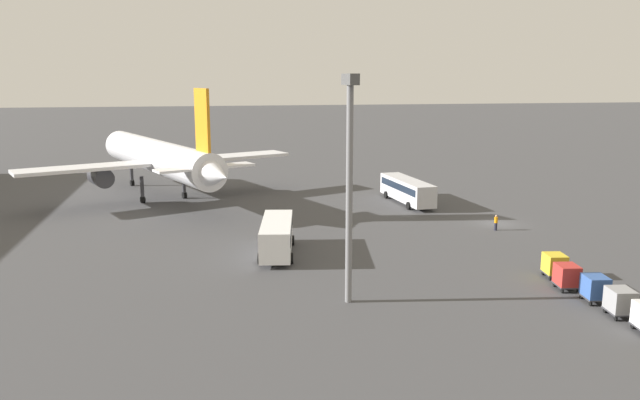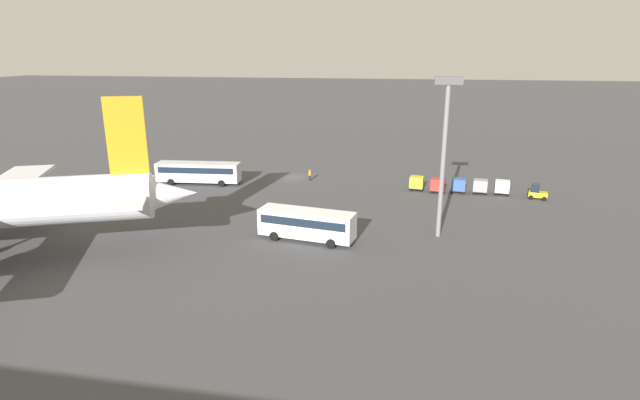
{
  "view_description": "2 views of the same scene",
  "coord_description": "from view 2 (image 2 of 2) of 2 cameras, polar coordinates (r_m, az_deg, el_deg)",
  "views": [
    {
      "loc": [
        -65.64,
        33.29,
        16.87
      ],
      "look_at": [
        0.21,
        20.89,
        3.51
      ],
      "focal_mm": 35.0,
      "sensor_mm": 36.0,
      "label": 1
    },
    {
      "loc": [
        -18.56,
        75.69,
        19.49
      ],
      "look_at": [
        -8.22,
        20.51,
        2.67
      ],
      "focal_mm": 28.0,
      "sensor_mm": 36.0,
      "label": 2
    }
  ],
  "objects": [
    {
      "name": "ground_plane",
      "position": [
        80.33,
        -3.07,
        2.61
      ],
      "size": [
        600.0,
        600.0,
        0.0
      ],
      "primitive_type": "plane",
      "color": "#424244"
    },
    {
      "name": "shuttle_bus_near",
      "position": [
        78.14,
        -13.72,
        3.22
      ],
      "size": [
        12.81,
        3.96,
        3.25
      ],
      "rotation": [
        0.0,
        0.0,
        0.09
      ],
      "color": "silver",
      "rests_on": "ground"
    },
    {
      "name": "shuttle_bus_far",
      "position": [
        53.16,
        -1.52,
        -2.6
      ],
      "size": [
        10.63,
        4.43,
        3.26
      ],
      "rotation": [
        0.0,
        0.0,
        -0.16
      ],
      "color": "white",
      "rests_on": "ground"
    },
    {
      "name": "baggage_tug",
      "position": [
        74.41,
        23.55,
        0.82
      ],
      "size": [
        2.62,
        2.07,
        2.1
      ],
      "rotation": [
        0.0,
        0.0,
        -0.21
      ],
      "color": "gold",
      "rests_on": "ground"
    },
    {
      "name": "worker_person",
      "position": [
        77.96,
        -1.17,
        2.85
      ],
      "size": [
        0.38,
        0.38,
        1.74
      ],
      "color": "#1E1E2D",
      "rests_on": "ground"
    },
    {
      "name": "cargo_cart_white",
      "position": [
        74.59,
        20.1,
        1.44
      ],
      "size": [
        2.21,
        1.94,
        2.06
      ],
      "rotation": [
        0.0,
        0.0,
        -0.14
      ],
      "color": "#38383D",
      "rests_on": "ground"
    },
    {
      "name": "cargo_cart_grey",
      "position": [
        74.11,
        17.86,
        1.56
      ],
      "size": [
        2.21,
        1.94,
        2.06
      ],
      "rotation": [
        0.0,
        0.0,
        -0.14
      ],
      "color": "#38383D",
      "rests_on": "ground"
    },
    {
      "name": "cargo_cart_blue",
      "position": [
        73.8,
        15.58,
        1.69
      ],
      "size": [
        2.21,
        1.94,
        2.06
      ],
      "rotation": [
        0.0,
        0.0,
        -0.14
      ],
      "color": "#38383D",
      "rests_on": "ground"
    },
    {
      "name": "cargo_cart_red",
      "position": [
        73.1,
        13.31,
        1.72
      ],
      "size": [
        2.21,
        1.94,
        2.06
      ],
      "rotation": [
        0.0,
        0.0,
        -0.14
      ],
      "color": "#38383D",
      "rests_on": "ground"
    },
    {
      "name": "cargo_cart_yellow",
      "position": [
        73.68,
        11.0,
        1.98
      ],
      "size": [
        2.21,
        1.94,
        2.06
      ],
      "rotation": [
        0.0,
        0.0,
        -0.14
      ],
      "color": "#38383D",
      "rests_on": "ground"
    },
    {
      "name": "light_pole",
      "position": [
        53.7,
        14.05,
        6.53
      ],
      "size": [
        2.8,
        0.7,
        17.03
      ],
      "color": "slate",
      "rests_on": "ground"
    }
  ]
}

